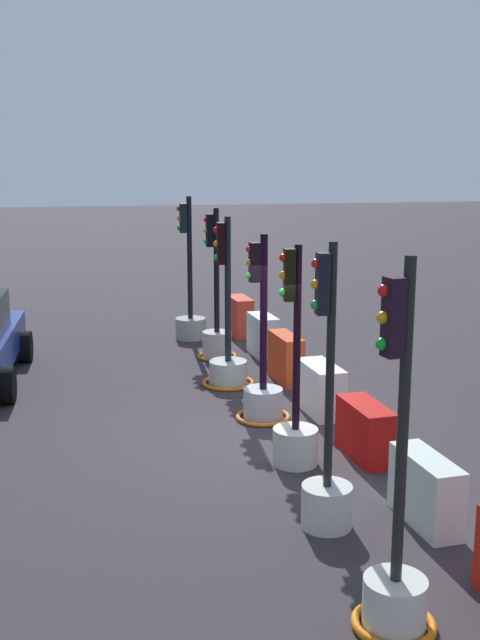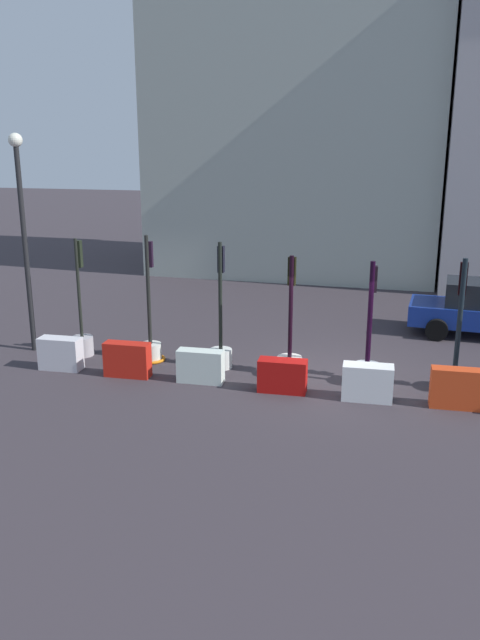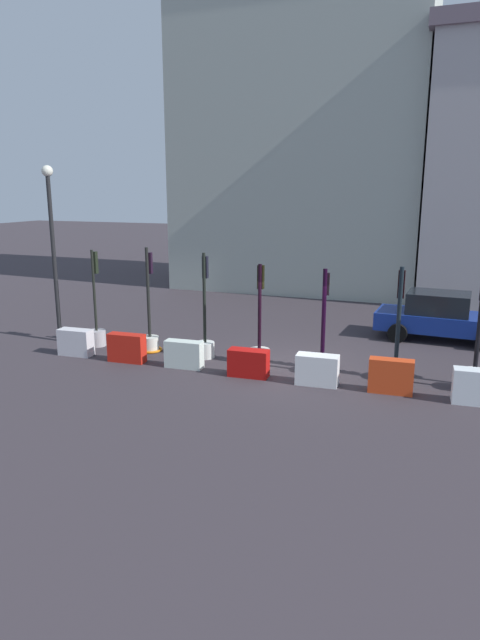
{
  "view_description": "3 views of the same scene",
  "coord_description": "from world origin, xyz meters",
  "px_view_note": "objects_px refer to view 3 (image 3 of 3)",
  "views": [
    {
      "loc": [
        -10.36,
        2.61,
        4.08
      ],
      "look_at": [
        1.86,
        -0.07,
        1.44
      ],
      "focal_mm": 42.58,
      "sensor_mm": 36.0,
      "label": 1
    },
    {
      "loc": [
        1.71,
        -14.68,
        5.52
      ],
      "look_at": [
        -2.3,
        -0.03,
        1.29
      ],
      "focal_mm": 35.38,
      "sensor_mm": 36.0,
      "label": 2
    },
    {
      "loc": [
        3.96,
        -14.99,
        5.08
      ],
      "look_at": [
        -1.58,
        -0.24,
        1.34
      ],
      "focal_mm": 30.99,
      "sensor_mm": 36.0,
      "label": 3
    }
  ],
  "objects_px": {
    "construction_barrier_3": "(248,363)",
    "construction_barrier_4": "(317,370)",
    "traffic_light_3": "(259,345)",
    "construction_barrier_1": "(127,348)",
    "construction_barrier_0": "(76,342)",
    "traffic_light_0": "(97,327)",
    "street_lamp_post": "(52,234)",
    "traffic_light_1": "(150,333)",
    "traffic_light_6": "(475,370)",
    "traffic_light_2": "(205,337)",
    "traffic_light_4": "(322,356)",
    "construction_barrier_5": "(391,376)",
    "traffic_light_5": "(396,362)",
    "car_blue_estate": "(442,317)",
    "construction_barrier_2": "(184,354)",
    "construction_barrier_6": "(474,387)"
  },
  "relations": [
    {
      "from": "car_blue_estate",
      "to": "street_lamp_post",
      "type": "xyz_separation_m",
      "value": [
        -12.21,
        -4.77,
        2.84
      ]
    },
    {
      "from": "construction_barrier_3",
      "to": "construction_barrier_4",
      "type": "relative_size",
      "value": 1.0
    },
    {
      "from": "traffic_light_3",
      "to": "construction_barrier_2",
      "type": "xyz_separation_m",
      "value": [
        -1.99,
        -0.97,
        -0.22
      ]
    },
    {
      "from": "traffic_light_5",
      "to": "construction_barrier_2",
      "type": "bearing_deg",
      "value": -169.25
    },
    {
      "from": "traffic_light_5",
      "to": "traffic_light_2",
      "type": "bearing_deg",
      "value": 179.8
    },
    {
      "from": "traffic_light_5",
      "to": "traffic_light_6",
      "type": "xyz_separation_m",
      "value": [
        1.98,
        -0.17,
        0.04
      ]
    },
    {
      "from": "street_lamp_post",
      "to": "traffic_light_6",
      "type": "bearing_deg",
      "value": -0.77
    },
    {
      "from": "construction_barrier_0",
      "to": "car_blue_estate",
      "type": "relative_size",
      "value": 0.24
    },
    {
      "from": "traffic_light_3",
      "to": "construction_barrier_4",
      "type": "distance_m",
      "value": 2.22
    },
    {
      "from": "construction_barrier_0",
      "to": "construction_barrier_6",
      "type": "xyz_separation_m",
      "value": [
        11.53,
        0.02,
        0.02
      ]
    },
    {
      "from": "traffic_light_2",
      "to": "car_blue_estate",
      "type": "xyz_separation_m",
      "value": [
        6.77,
        4.76,
        0.15
      ]
    },
    {
      "from": "traffic_light_4",
      "to": "construction_barrier_3",
      "type": "height_order",
      "value": "traffic_light_4"
    },
    {
      "from": "traffic_light_3",
      "to": "construction_barrier_0",
      "type": "height_order",
      "value": "traffic_light_3"
    },
    {
      "from": "traffic_light_6",
      "to": "car_blue_estate",
      "type": "bearing_deg",
      "value": 100.36
    },
    {
      "from": "construction_barrier_3",
      "to": "construction_barrier_4",
      "type": "bearing_deg",
      "value": 0.56
    },
    {
      "from": "construction_barrier_1",
      "to": "street_lamp_post",
      "type": "distance_m",
      "value": 4.84
    },
    {
      "from": "car_blue_estate",
      "to": "traffic_light_4",
      "type": "bearing_deg",
      "value": -121.84
    },
    {
      "from": "traffic_light_1",
      "to": "construction_barrier_3",
      "type": "height_order",
      "value": "traffic_light_1"
    },
    {
      "from": "traffic_light_1",
      "to": "traffic_light_3",
      "type": "bearing_deg",
      "value": -3.03
    },
    {
      "from": "traffic_light_6",
      "to": "construction_barrier_1",
      "type": "relative_size",
      "value": 2.72
    },
    {
      "from": "traffic_light_5",
      "to": "car_blue_estate",
      "type": "bearing_deg",
      "value": 77.27
    },
    {
      "from": "traffic_light_3",
      "to": "construction_barrier_0",
      "type": "xyz_separation_m",
      "value": [
        -5.71,
        -1.03,
        -0.21
      ]
    },
    {
      "from": "construction_barrier_3",
      "to": "car_blue_estate",
      "type": "bearing_deg",
      "value": 50.48
    },
    {
      "from": "traffic_light_1",
      "to": "traffic_light_3",
      "type": "relative_size",
      "value": 1.11
    },
    {
      "from": "traffic_light_3",
      "to": "construction_barrier_1",
      "type": "distance_m",
      "value": 4.0
    },
    {
      "from": "traffic_light_4",
      "to": "traffic_light_3",
      "type": "bearing_deg",
      "value": 179.38
    },
    {
      "from": "traffic_light_0",
      "to": "traffic_light_3",
      "type": "relative_size",
      "value": 1.06
    },
    {
      "from": "construction_barrier_6",
      "to": "traffic_light_5",
      "type": "bearing_deg",
      "value": 149.28
    },
    {
      "from": "construction_barrier_0",
      "to": "construction_barrier_5",
      "type": "height_order",
      "value": "construction_barrier_5"
    },
    {
      "from": "construction_barrier_1",
      "to": "construction_barrier_5",
      "type": "height_order",
      "value": "construction_barrier_5"
    },
    {
      "from": "traffic_light_3",
      "to": "traffic_light_4",
      "type": "xyz_separation_m",
      "value": [
        1.88,
        -0.02,
        -0.11
      ]
    },
    {
      "from": "traffic_light_3",
      "to": "construction_barrier_2",
      "type": "distance_m",
      "value": 2.22
    },
    {
      "from": "traffic_light_2",
      "to": "traffic_light_6",
      "type": "height_order",
      "value": "traffic_light_2"
    },
    {
      "from": "traffic_light_4",
      "to": "traffic_light_6",
      "type": "distance_m",
      "value": 3.97
    },
    {
      "from": "traffic_light_1",
      "to": "construction_barrier_5",
      "type": "height_order",
      "value": "traffic_light_1"
    },
    {
      "from": "traffic_light_2",
      "to": "traffic_light_5",
      "type": "bearing_deg",
      "value": -0.2
    },
    {
      "from": "construction_barrier_0",
      "to": "construction_barrier_1",
      "type": "distance_m",
      "value": 1.86
    },
    {
      "from": "traffic_light_2",
      "to": "street_lamp_post",
      "type": "distance_m",
      "value": 6.21
    },
    {
      "from": "traffic_light_0",
      "to": "construction_barrier_2",
      "type": "distance_m",
      "value": 3.9
    },
    {
      "from": "traffic_light_3",
      "to": "construction_barrier_4",
      "type": "relative_size",
      "value": 2.65
    },
    {
      "from": "traffic_light_2",
      "to": "traffic_light_4",
      "type": "distance_m",
      "value": 3.71
    },
    {
      "from": "traffic_light_2",
      "to": "construction_barrier_1",
      "type": "distance_m",
      "value": 2.38
    },
    {
      "from": "traffic_light_0",
      "to": "traffic_light_1",
      "type": "xyz_separation_m",
      "value": [
        1.96,
        0.08,
        -0.02
      ]
    },
    {
      "from": "traffic_light_6",
      "to": "traffic_light_3",
      "type": "bearing_deg",
      "value": 179.81
    },
    {
      "from": "traffic_light_0",
      "to": "street_lamp_post",
      "type": "relative_size",
      "value": 0.55
    },
    {
      "from": "traffic_light_3",
      "to": "construction_barrier_2",
      "type": "bearing_deg",
      "value": -154.06
    },
    {
      "from": "construction_barrier_3",
      "to": "construction_barrier_4",
      "type": "distance_m",
      "value": 1.93
    },
    {
      "from": "traffic_light_0",
      "to": "construction_barrier_4",
      "type": "distance_m",
      "value": 7.78
    },
    {
      "from": "construction_barrier_6",
      "to": "traffic_light_2",
      "type": "bearing_deg",
      "value": 171.23
    },
    {
      "from": "traffic_light_1",
      "to": "construction_barrier_5",
      "type": "bearing_deg",
      "value": -8.66
    }
  ]
}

